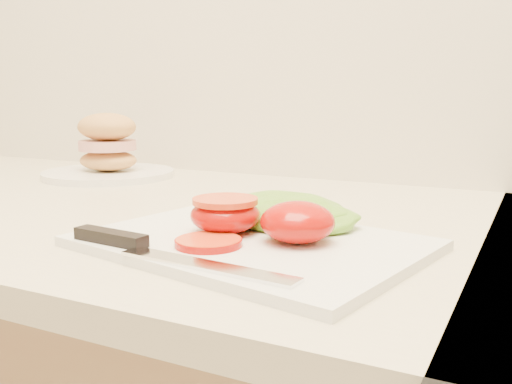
% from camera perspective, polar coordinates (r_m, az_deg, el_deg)
% --- Properties ---
extents(cutting_board, '(0.36, 0.29, 0.01)m').
position_cam_1_polar(cutting_board, '(0.57, -0.46, -5.11)').
color(cutting_board, white).
rests_on(cutting_board, counter).
extents(tomato_half_dome, '(0.07, 0.07, 0.04)m').
position_cam_1_polar(tomato_half_dome, '(0.55, 4.18, -3.00)').
color(tomato_half_dome, '#B11102').
rests_on(tomato_half_dome, cutting_board).
extents(tomato_half_cut, '(0.07, 0.07, 0.04)m').
position_cam_1_polar(tomato_half_cut, '(0.59, -3.09, -2.16)').
color(tomato_half_cut, '#B11102').
rests_on(tomato_half_cut, cutting_board).
extents(tomato_slice_0, '(0.06, 0.06, 0.01)m').
position_cam_1_polar(tomato_slice_0, '(0.54, -4.78, -5.03)').
color(tomato_slice_0, '#D44E1F').
rests_on(tomato_slice_0, cutting_board).
extents(lettuce_leaf_0, '(0.15, 0.10, 0.03)m').
position_cam_1_polar(lettuce_leaf_0, '(0.63, 2.41, -1.98)').
color(lettuce_leaf_0, '#75C233').
rests_on(lettuce_leaf_0, cutting_board).
extents(lettuce_leaf_1, '(0.12, 0.10, 0.02)m').
position_cam_1_polar(lettuce_leaf_1, '(0.61, 5.76, -2.66)').
color(lettuce_leaf_1, '#75C233').
rests_on(lettuce_leaf_1, cutting_board).
extents(knife, '(0.25, 0.06, 0.01)m').
position_cam_1_polar(knife, '(0.53, -11.07, -5.44)').
color(knife, silver).
rests_on(knife, cutting_board).
extents(sandwich_plate, '(0.24, 0.24, 0.12)m').
position_cam_1_polar(sandwich_plate, '(1.07, -14.58, 3.66)').
color(sandwich_plate, white).
rests_on(sandwich_plate, counter).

